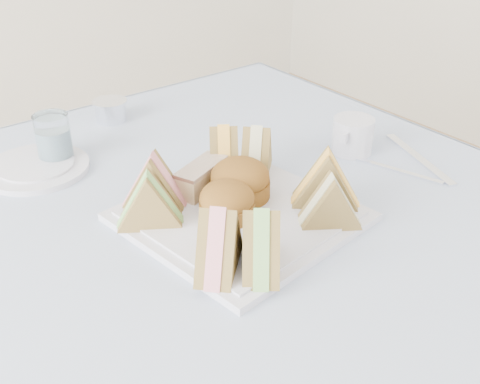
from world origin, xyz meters
TOP-DOWN VIEW (x-y plane):
  - table at (0.00, 0.00)m, footprint 0.90×0.90m
  - tablecloth at (0.00, 0.00)m, footprint 1.02×1.02m
  - serving_plate at (0.00, -0.06)m, footprint 0.34×0.34m
  - sandwich_fl_a at (-0.10, -0.14)m, footprint 0.11×0.11m
  - sandwich_fl_b at (-0.06, -0.18)m, footprint 0.10×0.11m
  - sandwich_fr_a at (0.12, -0.12)m, footprint 0.11×0.11m
  - sandwich_fr_b at (0.09, -0.16)m, footprint 0.10×0.09m
  - sandwich_bl_a at (-0.12, 0.00)m, footprint 0.11×0.09m
  - sandwich_bl_b at (-0.08, 0.04)m, footprint 0.10×0.10m
  - sandwich_br_a at (0.11, 0.03)m, footprint 0.10×0.10m
  - sandwich_br_b at (0.06, 0.06)m, footprint 0.09×0.11m
  - scone_left at (-0.02, -0.05)m, footprint 0.10×0.10m
  - scone_right at (0.03, -0.02)m, footprint 0.13×0.13m
  - pastry_slice at (-0.00, 0.04)m, footprint 0.11×0.07m
  - side_plate at (-0.18, 0.29)m, footprint 0.20×0.20m
  - water_glass at (-0.14, 0.30)m, footprint 0.07×0.07m
  - tea_strainer at (0.03, 0.41)m, footprint 0.08×0.08m
  - knife at (0.38, -0.10)m, footprint 0.09×0.20m
  - fork at (0.32, -0.10)m, footprint 0.06×0.17m
  - creamer_jug at (0.31, 0.00)m, footprint 0.10×0.10m

SIDE VIEW (x-z plane):
  - table at x=0.00m, z-range 0.00..0.74m
  - tablecloth at x=0.00m, z-range 0.74..0.75m
  - fork at x=0.32m, z-range 0.75..0.75m
  - knife at x=0.38m, z-range 0.75..0.75m
  - side_plate at x=-0.18m, z-range 0.75..0.76m
  - serving_plate at x=0.00m, z-range 0.75..0.76m
  - tea_strainer at x=0.03m, z-range 0.75..0.79m
  - creamer_jug at x=0.31m, z-range 0.75..0.81m
  - pastry_slice at x=0.00m, z-range 0.76..0.80m
  - scone_left at x=-0.02m, z-range 0.76..0.81m
  - scone_right at x=0.03m, z-range 0.76..0.82m
  - water_glass at x=-0.14m, z-range 0.75..0.84m
  - sandwich_fr_b at x=0.09m, z-range 0.76..0.84m
  - sandwich_bl_a at x=-0.12m, z-range 0.76..0.84m
  - sandwich_br_a at x=0.11m, z-range 0.76..0.84m
  - sandwich_bl_b at x=-0.08m, z-range 0.76..0.85m
  - sandwich_br_b at x=0.06m, z-range 0.76..0.85m
  - sandwich_fl_b at x=-0.06m, z-range 0.76..0.85m
  - sandwich_fl_a at x=-0.10m, z-range 0.76..0.85m
  - sandwich_fr_a at x=0.12m, z-range 0.76..0.85m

